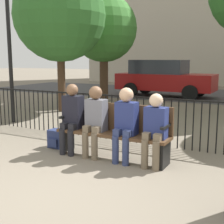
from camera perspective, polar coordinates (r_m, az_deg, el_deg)
ground_plane at (r=4.08m, az=-11.40°, el=-14.76°), size 80.00×80.00×0.00m
park_bench at (r=5.31m, az=0.41°, el=-3.05°), size 1.99×0.45×0.92m
seated_person_0 at (r=5.57m, az=-7.36°, el=-0.51°), size 0.34×0.39×1.24m
seated_person_1 at (r=5.31m, az=-3.14°, el=-0.97°), size 0.34×0.39×1.22m
seated_person_2 at (r=5.04m, az=2.46°, el=-1.50°), size 0.34×0.39×1.22m
seated_person_3 at (r=4.86m, az=7.82°, el=-2.55°), size 0.34×0.39×1.15m
backpack at (r=6.06m, az=-10.06°, el=-4.83°), size 0.29×0.28×0.34m
fence_railing at (r=6.21m, az=4.58°, el=-0.66°), size 9.01×0.03×0.95m
tree_1 at (r=12.45m, az=-1.53°, el=14.94°), size 2.59×2.59×4.12m
tree_2 at (r=10.14m, az=-9.54°, el=16.99°), size 2.84×2.84×4.41m
lamp_post at (r=8.61m, az=-18.35°, el=13.48°), size 0.28×0.28×3.47m
street_surface at (r=15.13m, az=18.59°, el=2.89°), size 24.00×6.00×0.01m
parked_car_0 at (r=14.02m, az=9.46°, el=6.20°), size 4.20×1.94×1.62m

